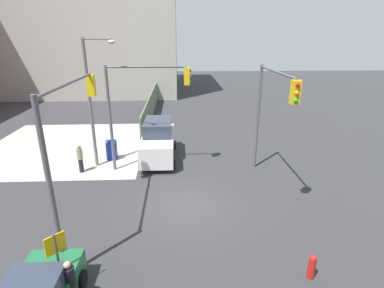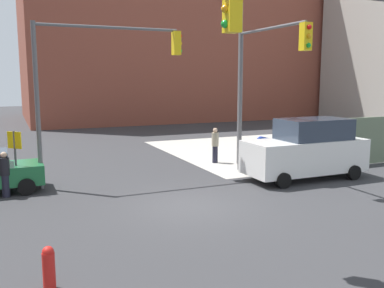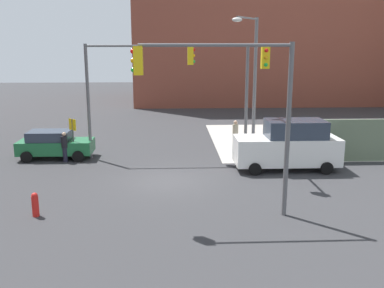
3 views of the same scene
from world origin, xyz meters
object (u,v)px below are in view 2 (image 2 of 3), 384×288
Objects in this scene: traffic_signal_nw_corner at (98,70)px; street_lamp_corner at (239,71)px; mailbox_blue at (264,150)px; fire_hydrant at (49,267)px; traffic_signal_ne_corner at (263,72)px; pedestrian_waiting at (5,174)px; smokestack at (327,34)px; pedestrian_crossing at (215,145)px; traffic_signal_se_corner at (343,67)px; van_white_delivery at (307,150)px.

traffic_signal_nw_corner is 7.18m from street_lamp_corner.
traffic_signal_nw_corner is 4.55× the size of mailbox_blue.
street_lamp_corner is 14.54m from fire_hydrant.
traffic_signal_ne_corner is 0.81× the size of street_lamp_corner.
traffic_signal_ne_corner is at bearing -125.48° from mailbox_blue.
traffic_signal_ne_corner reaches higher than fire_hydrant.
traffic_signal_nw_corner reaches higher than pedestrian_waiting.
traffic_signal_nw_corner is at bearing -176.56° from mailbox_blue.
pedestrian_waiting is (-37.08, -26.20, -8.90)m from smokestack.
fire_hydrant is 8.05m from pedestrian_waiting.
smokestack reaches higher than traffic_signal_nw_corner.
pedestrian_crossing is (-0.78, 1.00, -3.74)m from street_lamp_corner.
traffic_signal_se_corner is at bearing -2.36° from fire_hydrant.
van_white_delivery is at bearing 57.40° from traffic_signal_se_corner.
street_lamp_corner is at bearing -0.60° from pedestrian_waiting.
traffic_signal_nw_corner is 9.21m from mailbox_blue.
traffic_signal_nw_corner is (-33.41, -25.50, -5.11)m from smokestack.
traffic_signal_ne_corner reaches higher than mailbox_blue.
pedestrian_waiting is at bearing -171.02° from street_lamp_corner.
pedestrian_crossing is (-2.00, 1.50, 0.20)m from mailbox_blue.
traffic_signal_se_corner is at bearing -17.88° from pedestrian_crossing.
street_lamp_corner reaches higher than traffic_signal_nw_corner.
fire_hydrant is (-11.20, -9.20, -0.28)m from mailbox_blue.
mailbox_blue is 3.24m from van_white_delivery.
van_white_delivery is at bearing -88.02° from mailbox_blue.
traffic_signal_nw_corner is 7.60m from pedestrian_crossing.
traffic_signal_se_corner is at bearing -107.32° from traffic_signal_ne_corner.
pedestrian_crossing is 1.08× the size of pedestrian_waiting.
street_lamp_corner reaches higher than pedestrian_waiting.
fire_hydrant is 0.51× the size of pedestrian_crossing.
traffic_signal_nw_corner is at bearing 1.22° from pedestrian_waiting.
traffic_signal_ne_corner is 1.20× the size of van_white_delivery.
pedestrian_waiting reaches higher than mailbox_blue.
smokestack is 38.65m from traffic_signal_ne_corner.
smokestack reaches higher than pedestrian_crossing.
traffic_signal_ne_corner reaches higher than van_white_delivery.
traffic_signal_se_corner is 6.91× the size of fire_hydrant.
traffic_signal_nw_corner and traffic_signal_se_corner have the same top height.
mailbox_blue is at bearing 67.58° from traffic_signal_se_corner.
traffic_signal_nw_corner reaches higher than mailbox_blue.
pedestrian_crossing is (6.33, 2.00, -3.71)m from traffic_signal_nw_corner.
pedestrian_crossing is (1.92, 11.00, -3.69)m from traffic_signal_se_corner.
fire_hydrant is 0.55× the size of pedestrian_waiting.
smokestack is at bearing 122.97° from pedestrian_crossing.
traffic_signal_nw_corner is 1.00× the size of traffic_signal_se_corner.
mailbox_blue is 0.26× the size of van_white_delivery.
traffic_signal_ne_corner reaches higher than pedestrian_waiting.
pedestrian_waiting is (-10.78, -1.70, -3.82)m from street_lamp_corner.
pedestrian_crossing is at bearing 49.31° from fire_hydrant.
traffic_signal_nw_corner is at bearing -142.65° from smokestack.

